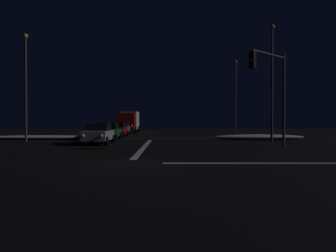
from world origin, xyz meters
The scene contains 14 objects.
ground centered at (0.00, 0.00, -0.05)m, with size 120.00×120.00×0.10m, color black.
stop_line_north centered at (0.00, 9.24, 0.00)m, with size 0.35×15.91×0.01m.
centre_line_ns centered at (0.00, 20.84, 0.00)m, with size 22.00×0.15×0.01m.
snow_bank_left_curb centered at (-10.04, 18.36, 0.20)m, with size 11.87×1.50×0.40m.
snow_bank_right_curb centered at (10.04, 17.71, 0.25)m, with size 8.28×1.50×0.51m.
sedan_silver centered at (-3.70, 12.00, 0.80)m, with size 2.02×4.33×1.57m.
sedan_green centered at (-3.85, 17.23, 0.80)m, with size 2.02×4.33×1.57m.
sedan_red centered at (-3.93, 23.54, 0.80)m, with size 2.02×4.33×1.57m.
sedan_gray centered at (-4.25, 29.58, 0.80)m, with size 2.02×4.33×1.57m.
box_truck centered at (-4.12, 36.86, 1.71)m, with size 2.68×8.28×3.08m.
traffic_signal_ne centered at (8.43, 8.43, 4.42)m, with size 3.18×3.18×6.42m.
streetlamp_right_near centered at (10.34, 14.84, 5.63)m, with size 0.44×0.44×9.85m.
streetlamp_left_near centered at (-10.34, 14.84, 5.23)m, with size 0.44×0.44×9.08m.
streetlamp_right_far centered at (10.34, 30.84, 5.49)m, with size 0.44×0.44×9.59m.
Camera 1 is at (1.61, -14.89, 1.82)m, focal length 37.85 mm.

